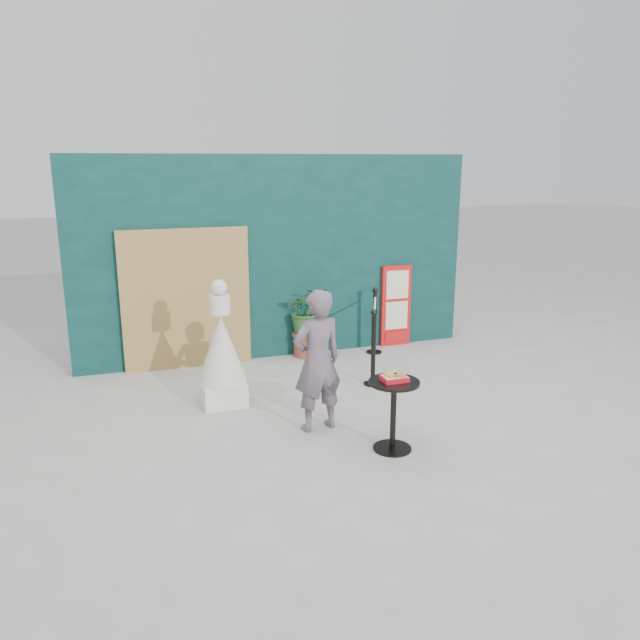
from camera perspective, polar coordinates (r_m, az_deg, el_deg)
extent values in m
plane|color=#ADAAA5|center=(6.95, 3.31, -10.36)|extent=(60.00, 60.00, 0.00)
cube|color=#0A2F2B|center=(9.41, -3.93, 5.75)|extent=(6.00, 0.30, 3.00)
cube|color=tan|center=(9.03, -12.12, 1.86)|extent=(1.80, 0.08, 2.00)
imported|color=#655763|center=(6.79, -0.24, -3.75)|extent=(0.63, 0.47, 1.59)
cube|color=red|center=(10.06, 6.94, 1.30)|extent=(0.50, 0.06, 1.30)
cube|color=beige|center=(9.95, 7.09, 3.22)|extent=(0.38, 0.02, 0.45)
cube|color=beige|center=(10.06, 7.00, 0.43)|extent=(0.38, 0.02, 0.45)
cube|color=red|center=(10.15, 6.94, -1.49)|extent=(0.38, 0.02, 0.18)
cube|color=white|center=(7.80, -8.83, -6.55)|extent=(0.52, 0.52, 0.28)
cone|color=silver|center=(7.62, -8.99, -2.56)|extent=(0.61, 0.61, 0.85)
cylinder|color=silver|center=(7.48, -9.15, 1.40)|extent=(0.25, 0.25, 0.23)
sphere|color=white|center=(7.44, -9.21, 2.96)|extent=(0.19, 0.19, 0.19)
cylinder|color=black|center=(6.65, 6.61, -11.56)|extent=(0.40, 0.40, 0.02)
cylinder|color=black|center=(6.50, 6.70, -8.79)|extent=(0.06, 0.06, 0.72)
cylinder|color=black|center=(6.36, 6.80, -5.68)|extent=(0.52, 0.52, 0.03)
cube|color=red|center=(6.35, 6.81, -5.34)|extent=(0.26, 0.19, 0.05)
cube|color=red|center=(6.34, 6.82, -5.11)|extent=(0.24, 0.17, 0.00)
cube|color=#E1A352|center=(6.33, 6.46, -4.99)|extent=(0.15, 0.14, 0.02)
cube|color=#BD7E45|center=(6.34, 7.31, -4.98)|extent=(0.13, 0.13, 0.02)
cone|color=#F8FF43|center=(6.38, 6.80, -4.67)|extent=(0.06, 0.06, 0.06)
cylinder|color=brown|center=(9.53, -1.28, -2.36)|extent=(0.39, 0.39, 0.32)
cylinder|color=brown|center=(9.48, -1.28, -1.28)|extent=(0.43, 0.43, 0.05)
imported|color=#295826|center=(9.39, -1.30, 0.96)|extent=(0.64, 0.55, 0.71)
cylinder|color=black|center=(8.41, 4.83, -5.82)|extent=(0.24, 0.24, 0.02)
cylinder|color=black|center=(8.26, 4.90, -2.76)|extent=(0.06, 0.06, 0.96)
sphere|color=black|center=(8.13, 4.97, 0.68)|extent=(0.09, 0.09, 0.09)
cylinder|color=black|center=(9.77, 4.96, -2.93)|extent=(0.24, 0.24, 0.02)
cylinder|color=black|center=(9.64, 5.02, -0.26)|extent=(0.06, 0.06, 0.96)
sphere|color=black|center=(9.52, 5.08, 2.71)|extent=(0.09, 0.09, 0.09)
cylinder|color=silver|center=(8.85, 5.02, 1.08)|extent=(0.63, 1.31, 0.03)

